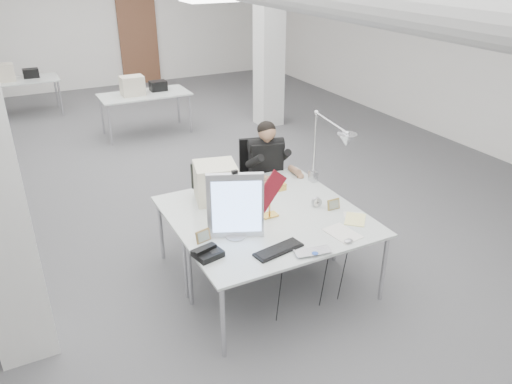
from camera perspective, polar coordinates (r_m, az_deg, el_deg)
room_shell at (r=6.51m, az=-7.89°, el=13.14°), size 10.04×14.04×3.24m
desk_main at (r=4.61m, az=3.74°, el=-5.10°), size 1.80×0.90×0.02m
desk_second at (r=5.30m, az=-1.21°, el=-0.63°), size 1.80×0.90×0.02m
bg_desk_a at (r=9.45m, az=-12.64°, el=10.83°), size 1.60×0.80×0.02m
bg_desk_b at (r=11.32m, az=-25.72°, el=11.38°), size 1.60×0.80×0.02m
office_chair at (r=6.12m, az=0.97°, el=0.42°), size 0.57×0.57×0.95m
seated_person at (r=5.91m, az=1.23°, el=3.96°), size 0.63×0.71×0.91m
monitor at (r=4.43m, az=-2.37°, el=-1.60°), size 0.48×0.25×0.63m
pennant at (r=4.49m, az=1.31°, el=-0.26°), size 0.42×0.05×0.46m
keyboard at (r=4.36m, az=2.58°, el=-6.63°), size 0.48×0.23×0.02m
laptop at (r=4.32m, az=6.76°, el=-7.15°), size 0.35×0.26×0.03m
mouse at (r=4.55m, az=10.52°, el=-5.53°), size 0.09×0.06×0.04m
bankers_lamp at (r=4.84m, az=1.56°, el=-1.07°), size 0.29×0.12×0.32m
desk_phone at (r=4.30m, az=-5.53°, el=-7.01°), size 0.26×0.24×0.06m
picture_frame_left at (r=4.50m, az=-6.06°, el=-5.00°), size 0.15×0.07×0.12m
picture_frame_right at (r=5.07m, az=8.85°, el=-1.39°), size 0.14×0.04×0.11m
desk_clock at (r=5.10m, az=6.94°, el=-1.16°), size 0.11×0.06×0.11m
paper_stack_a at (r=4.68m, az=9.86°, el=-4.67°), size 0.27×0.35×0.01m
paper_stack_b at (r=4.94m, az=11.27°, el=-3.08°), size 0.32×0.32×0.01m
paper_stack_c at (r=5.01m, az=11.13°, el=-2.64°), size 0.24×0.22×0.01m
beige_monitor at (r=5.17m, az=-4.64°, el=1.14°), size 0.50×0.48×0.39m
architect_lamp at (r=5.31m, az=8.25°, el=4.97°), size 0.38×0.78×0.97m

